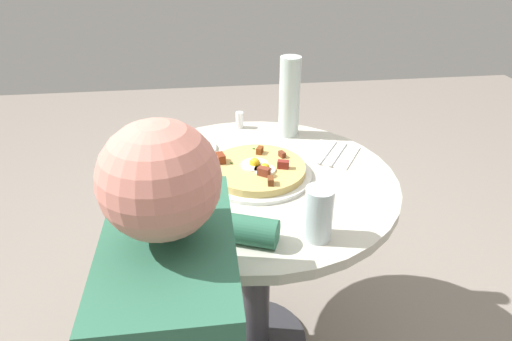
% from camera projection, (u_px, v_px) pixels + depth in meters
% --- Properties ---
extents(dining_table, '(0.84, 0.84, 0.72)m').
position_uv_depth(dining_table, '(255.00, 223.00, 1.39)').
color(dining_table, beige).
rests_on(dining_table, ground_plane).
extents(pizza_plate, '(0.33, 0.33, 0.01)m').
position_uv_depth(pizza_plate, '(257.00, 174.00, 1.31)').
color(pizza_plate, white).
rests_on(pizza_plate, dining_table).
extents(breakfast_pizza, '(0.29, 0.29, 0.05)m').
position_uv_depth(breakfast_pizza, '(257.00, 169.00, 1.30)').
color(breakfast_pizza, tan).
rests_on(breakfast_pizza, pizza_plate).
extents(bread_plate, '(0.16, 0.16, 0.01)m').
position_uv_depth(bread_plate, '(192.00, 149.00, 1.46)').
color(bread_plate, silver).
rests_on(bread_plate, dining_table).
extents(napkin, '(0.22, 0.21, 0.00)m').
position_uv_depth(napkin, '(333.00, 154.00, 1.43)').
color(napkin, white).
rests_on(napkin, dining_table).
extents(fork, '(0.16, 0.11, 0.00)m').
position_uv_depth(fork, '(327.00, 152.00, 1.44)').
color(fork, silver).
rests_on(fork, napkin).
extents(knife, '(0.16, 0.11, 0.00)m').
position_uv_depth(knife, '(338.00, 154.00, 1.42)').
color(knife, silver).
rests_on(knife, napkin).
extents(water_glass, '(0.07, 0.07, 0.14)m').
position_uv_depth(water_glass, '(318.00, 214.00, 1.02)').
color(water_glass, silver).
rests_on(water_glass, dining_table).
extents(water_bottle, '(0.07, 0.07, 0.28)m').
position_uv_depth(water_bottle, '(289.00, 97.00, 1.50)').
color(water_bottle, silver).
rests_on(water_bottle, dining_table).
extents(salt_shaker, '(0.03, 0.03, 0.06)m').
position_uv_depth(salt_shaker, '(240.00, 120.00, 1.61)').
color(salt_shaker, white).
rests_on(salt_shaker, dining_table).
extents(pepper_shaker, '(0.03, 0.03, 0.05)m').
position_uv_depth(pepper_shaker, '(159.00, 185.00, 1.22)').
color(pepper_shaker, '#3F3833').
rests_on(pepper_shaker, dining_table).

